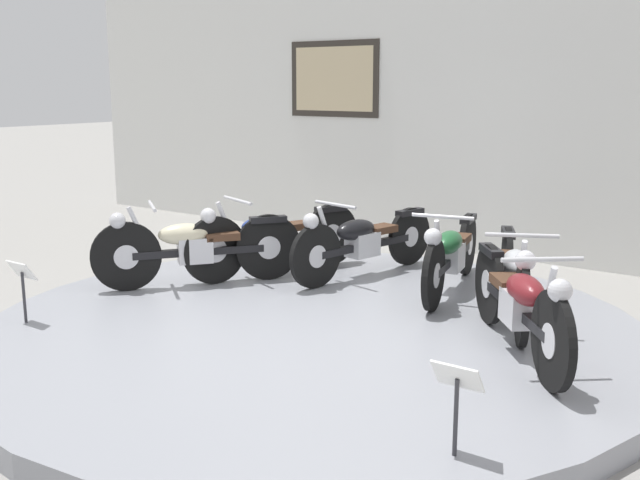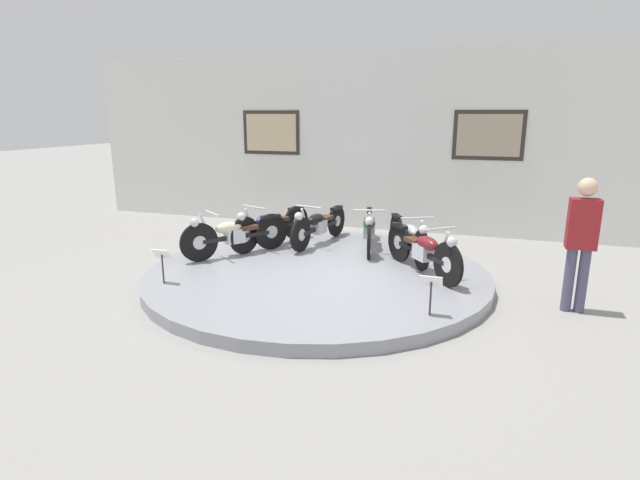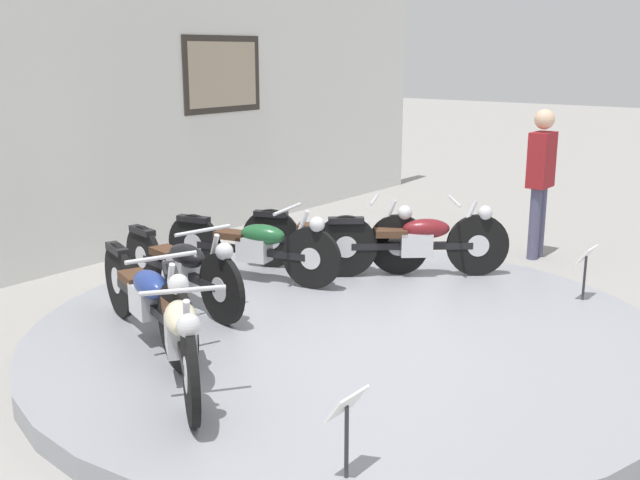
# 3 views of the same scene
# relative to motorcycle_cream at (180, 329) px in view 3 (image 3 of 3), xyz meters

# --- Properties ---
(ground_plane) EXTENTS (60.00, 60.00, 0.00)m
(ground_plane) POSITION_rel_motorcycle_cream_xyz_m (1.59, -0.29, -0.56)
(ground_plane) COLOR gray
(display_platform) EXTENTS (5.32, 5.32, 0.17)m
(display_platform) POSITION_rel_motorcycle_cream_xyz_m (1.59, -0.29, -0.47)
(display_platform) COLOR gray
(display_platform) RESTS_ON ground_plane
(back_wall) EXTENTS (14.00, 0.22, 3.85)m
(back_wall) POSITION_rel_motorcycle_cream_xyz_m (1.59, 3.59, 1.37)
(back_wall) COLOR silver
(back_wall) RESTS_ON ground_plane
(motorcycle_cream) EXTENTS (1.24, 1.63, 0.80)m
(motorcycle_cream) POSITION_rel_motorcycle_cream_xyz_m (0.00, 0.00, 0.00)
(motorcycle_cream) COLOR black
(motorcycle_cream) RESTS_ON display_platform
(motorcycle_blue) EXTENTS (0.78, 1.90, 0.80)m
(motorcycle_blue) POSITION_rel_motorcycle_cream_xyz_m (0.33, 0.75, 0.00)
(motorcycle_blue) COLOR black
(motorcycle_blue) RESTS_ON display_platform
(motorcycle_black) EXTENTS (0.57, 1.93, 0.78)m
(motorcycle_black) POSITION_rel_motorcycle_cream_xyz_m (1.11, 1.21, -0.01)
(motorcycle_black) COLOR black
(motorcycle_black) RESTS_ON display_platform
(motorcycle_green) EXTENTS (0.60, 1.92, 0.78)m
(motorcycle_green) POSITION_rel_motorcycle_cream_xyz_m (2.07, 1.21, -0.01)
(motorcycle_green) COLOR black
(motorcycle_green) RESTS_ON display_platform
(motorcycle_silver) EXTENTS (0.93, 1.80, 0.79)m
(motorcycle_silver) POSITION_rel_motorcycle_cream_xyz_m (2.86, 0.75, -0.01)
(motorcycle_silver) COLOR black
(motorcycle_silver) RESTS_ON display_platform
(motorcycle_maroon) EXTENTS (1.31, 1.57, 0.80)m
(motorcycle_maroon) POSITION_rel_motorcycle_cream_xyz_m (3.19, 0.00, -0.00)
(motorcycle_maroon) COLOR black
(motorcycle_maroon) RESTS_ON display_platform
(info_placard_front_left) EXTENTS (0.26, 0.11, 0.51)m
(info_placard_front_left) POSITION_rel_motorcycle_cream_xyz_m (-0.29, -1.62, -0.02)
(info_placard_front_left) COLOR #333338
(info_placard_front_left) RESTS_ON display_platform
(info_placard_front_centre) EXTENTS (0.26, 0.11, 0.51)m
(info_placard_front_centre) POSITION_rel_motorcycle_cream_xyz_m (3.48, -1.62, -0.02)
(info_placard_front_centre) COLOR #333338
(info_placard_front_centre) RESTS_ON display_platform
(visitor_standing) EXTENTS (0.36, 0.23, 1.77)m
(visitor_standing) POSITION_rel_motorcycle_cream_xyz_m (5.22, -0.47, 0.45)
(visitor_standing) COLOR #4C4C6B
(visitor_standing) RESTS_ON ground_plane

